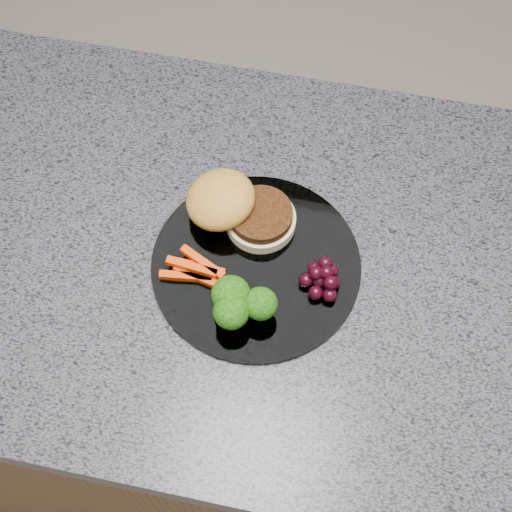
{
  "coord_description": "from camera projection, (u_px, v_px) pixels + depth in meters",
  "views": [
    {
      "loc": [
        0.08,
        -0.41,
        1.69
      ],
      "look_at": [
        0.0,
        -0.01,
        0.93
      ],
      "focal_mm": 50.0,
      "sensor_mm": 36.0,
      "label": 1
    }
  ],
  "objects": [
    {
      "name": "broccoli",
      "position": [
        239.0,
        303.0,
        0.82
      ],
      "size": [
        0.08,
        0.07,
        0.06
      ],
      "rotation": [
        0.0,
        0.0,
        -0.3
      ],
      "color": "olive",
      "rests_on": "plate"
    },
    {
      "name": "island_cabinet",
      "position": [
        258.0,
        376.0,
        1.31
      ],
      "size": [
        1.2,
        0.6,
        0.86
      ],
      "primitive_type": "cube",
      "color": "#56361D",
      "rests_on": "ground"
    },
    {
      "name": "burger",
      "position": [
        235.0,
        208.0,
        0.89
      ],
      "size": [
        0.16,
        0.11,
        0.05
      ],
      "rotation": [
        0.0,
        0.0,
        0.17
      ],
      "color": "beige",
      "rests_on": "plate"
    },
    {
      "name": "carrot_sticks",
      "position": [
        196.0,
        270.0,
        0.87
      ],
      "size": [
        0.08,
        0.05,
        0.02
      ],
      "rotation": [
        0.0,
        0.0,
        -0.37
      ],
      "color": "#D53603",
      "rests_on": "plate"
    },
    {
      "name": "countertop",
      "position": [
        258.0,
        263.0,
        0.91
      ],
      "size": [
        1.2,
        0.6,
        0.04
      ],
      "primitive_type": "cube",
      "color": "#4C4D57",
      "rests_on": "island_cabinet"
    },
    {
      "name": "plate",
      "position": [
        256.0,
        265.0,
        0.88
      ],
      "size": [
        0.26,
        0.26,
        0.01
      ],
      "primitive_type": "cylinder",
      "color": "white",
      "rests_on": "countertop"
    },
    {
      "name": "grape_bunch",
      "position": [
        323.0,
        278.0,
        0.86
      ],
      "size": [
        0.05,
        0.05,
        0.03
      ],
      "rotation": [
        0.0,
        0.0,
        -0.2
      ],
      "color": "black",
      "rests_on": "plate"
    }
  ]
}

